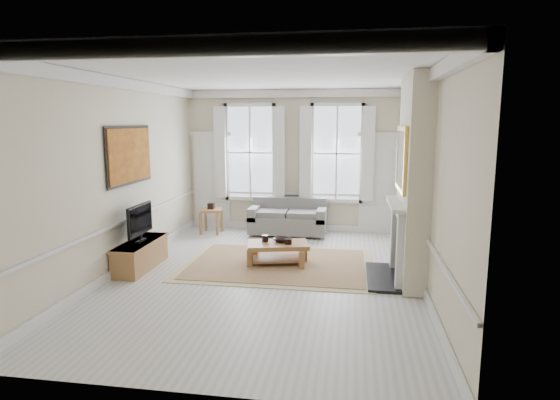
% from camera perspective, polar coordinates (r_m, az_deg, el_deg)
% --- Properties ---
extents(floor, '(7.20, 7.20, 0.00)m').
position_cam_1_polar(floor, '(8.23, -1.70, -9.27)').
color(floor, '#B7B5AD').
rests_on(floor, ground).
extents(ceiling, '(7.20, 7.20, 0.00)m').
position_cam_1_polar(ceiling, '(7.82, -1.83, 15.03)').
color(ceiling, white).
rests_on(ceiling, back_wall).
extents(back_wall, '(5.20, 0.00, 5.20)m').
position_cam_1_polar(back_wall, '(11.38, 1.61, 4.76)').
color(back_wall, beige).
rests_on(back_wall, floor).
extents(left_wall, '(0.00, 7.20, 7.20)m').
position_cam_1_polar(left_wall, '(8.71, -18.85, 2.76)').
color(left_wall, beige).
rests_on(left_wall, floor).
extents(right_wall, '(0.00, 7.20, 7.20)m').
position_cam_1_polar(right_wall, '(7.79, 17.39, 2.09)').
color(right_wall, beige).
rests_on(right_wall, floor).
extents(window_left, '(1.26, 0.20, 2.20)m').
position_cam_1_polar(window_left, '(11.50, -3.64, 5.80)').
color(window_left, '#B2BCC6').
rests_on(window_left, back_wall).
extents(window_right, '(1.26, 0.20, 2.20)m').
position_cam_1_polar(window_right, '(11.23, 6.93, 5.66)').
color(window_right, '#B2BCC6').
rests_on(window_right, back_wall).
extents(door_left, '(0.90, 0.08, 2.30)m').
position_cam_1_polar(door_left, '(11.84, -8.32, 2.18)').
color(door_left, silver).
rests_on(door_left, floor).
extents(door_right, '(0.90, 0.08, 2.30)m').
position_cam_1_polar(door_right, '(11.33, 11.92, 1.74)').
color(door_right, silver).
rests_on(door_right, floor).
extents(painting, '(0.05, 1.66, 1.06)m').
position_cam_1_polar(painting, '(8.92, -17.85, 5.23)').
color(painting, '#BA791F').
rests_on(painting, left_wall).
extents(chimney_breast, '(0.35, 1.70, 3.38)m').
position_cam_1_polar(chimney_breast, '(7.97, 15.94, 2.31)').
color(chimney_breast, beige).
rests_on(chimney_breast, floor).
extents(hearth, '(0.55, 1.50, 0.05)m').
position_cam_1_polar(hearth, '(8.30, 12.45, -9.15)').
color(hearth, black).
rests_on(hearth, floor).
extents(fireplace, '(0.21, 1.45, 1.33)m').
position_cam_1_polar(fireplace, '(8.12, 14.04, -4.43)').
color(fireplace, silver).
rests_on(fireplace, floor).
extents(mirror, '(0.06, 1.26, 1.06)m').
position_cam_1_polar(mirror, '(7.91, 14.50, 4.88)').
color(mirror, gold).
rests_on(mirror, chimney_breast).
extents(sofa, '(1.79, 0.87, 0.85)m').
position_cam_1_polar(sofa, '(11.10, 1.01, -2.38)').
color(sofa, slate).
rests_on(sofa, floor).
extents(side_table, '(0.58, 0.58, 0.59)m').
position_cam_1_polar(side_table, '(11.28, -8.39, -1.63)').
color(side_table, brown).
rests_on(side_table, floor).
extents(rug, '(3.50, 2.60, 0.02)m').
position_cam_1_polar(rug, '(8.86, -0.26, -7.79)').
color(rug, '#926E4B').
rests_on(rug, floor).
extents(coffee_table, '(1.24, 0.89, 0.42)m').
position_cam_1_polar(coffee_table, '(8.77, -0.26, -5.74)').
color(coffee_table, brown).
rests_on(coffee_table, rug).
extents(ceramic_pot_a, '(0.12, 0.12, 0.12)m').
position_cam_1_polar(ceramic_pot_a, '(8.82, -1.82, -4.71)').
color(ceramic_pot_a, black).
rests_on(ceramic_pot_a, coffee_table).
extents(ceramic_pot_b, '(0.14, 0.14, 0.10)m').
position_cam_1_polar(ceramic_pot_b, '(8.66, 1.00, -5.05)').
color(ceramic_pot_b, black).
rests_on(ceramic_pot_b, coffee_table).
extents(bowl, '(0.38, 0.38, 0.07)m').
position_cam_1_polar(bowl, '(8.82, 0.16, -4.86)').
color(bowl, black).
rests_on(bowl, coffee_table).
extents(tv_stand, '(0.46, 1.42, 0.51)m').
position_cam_1_polar(tv_stand, '(8.93, -16.63, -6.43)').
color(tv_stand, brown).
rests_on(tv_stand, floor).
extents(tv, '(0.08, 0.90, 0.68)m').
position_cam_1_polar(tv, '(8.77, -16.70, -2.36)').
color(tv, black).
rests_on(tv, tv_stand).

